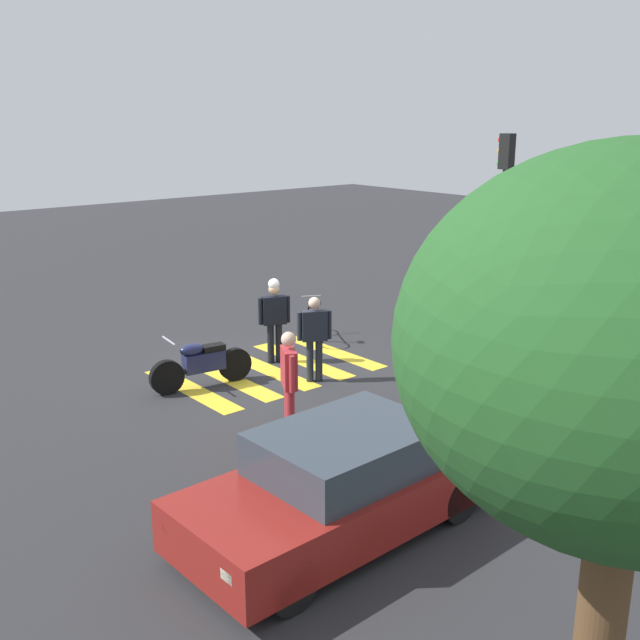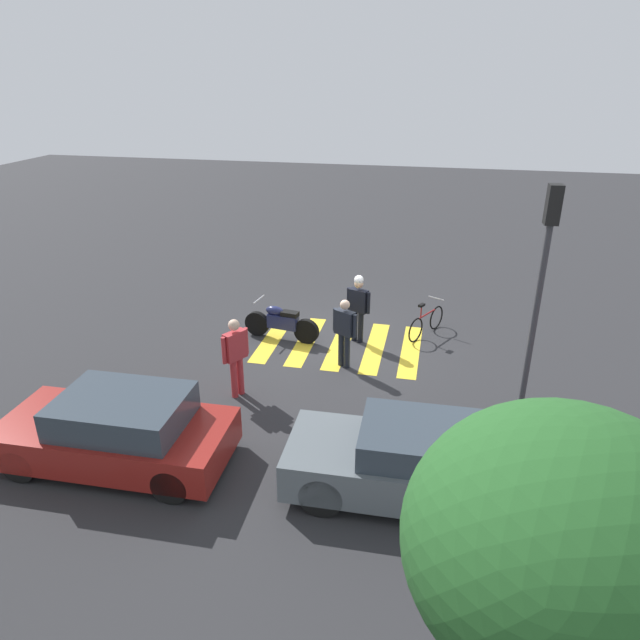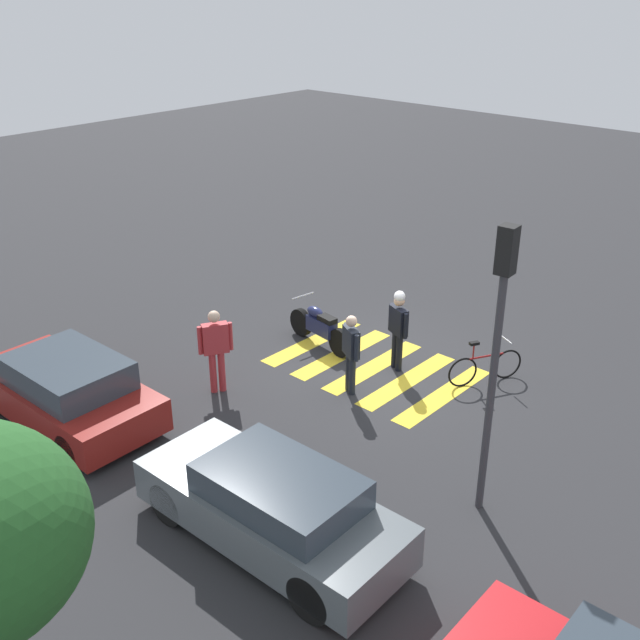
% 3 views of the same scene
% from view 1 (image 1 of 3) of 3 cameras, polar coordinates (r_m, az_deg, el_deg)
% --- Properties ---
extents(ground_plane, '(60.00, 60.00, 0.00)m').
position_cam_1_polar(ground_plane, '(15.38, -4.02, -3.79)').
color(ground_plane, '#2B2B2D').
extents(police_motorcycle, '(2.06, 0.62, 1.05)m').
position_cam_1_polar(police_motorcycle, '(14.41, -9.03, -3.34)').
color(police_motorcycle, black).
rests_on(police_motorcycle, ground_plane).
extents(leaning_bicycle, '(0.84, 1.54, 0.99)m').
position_cam_1_polar(leaning_bicycle, '(17.27, -0.39, -0.30)').
color(leaning_bicycle, black).
rests_on(leaning_bicycle, ground_plane).
extents(officer_on_foot, '(0.61, 0.41, 1.70)m').
position_cam_1_polar(officer_on_foot, '(14.39, -0.43, -1.06)').
color(officer_on_foot, '#1E232D').
rests_on(officer_on_foot, ground_plane).
extents(officer_by_motorcycle, '(0.63, 0.37, 1.81)m').
position_cam_1_polar(officer_by_motorcycle, '(15.51, -3.51, 0.45)').
color(officer_by_motorcycle, black).
rests_on(officer_by_motorcycle, ground_plane).
extents(pedestrian_bystander, '(0.42, 0.63, 1.79)m').
position_cam_1_polar(pedestrian_bystander, '(11.85, -2.38, -4.41)').
color(pedestrian_bystander, '#B22D33').
rests_on(pedestrian_bystander, ground_plane).
extents(crosswalk_stripes, '(4.05, 2.94, 0.01)m').
position_cam_1_polar(crosswalk_stripes, '(15.38, -4.02, -3.78)').
color(crosswalk_stripes, yellow).
rests_on(crosswalk_stripes, ground_plane).
extents(car_grey_coupe, '(4.35, 1.78, 1.33)m').
position_cam_1_polar(car_grey_coupe, '(13.35, 18.06, -4.62)').
color(car_grey_coupe, black).
rests_on(car_grey_coupe, ground_plane).
extents(car_maroon_wagon, '(4.09, 1.91, 1.35)m').
position_cam_1_polar(car_maroon_wagon, '(9.42, 1.43, -12.52)').
color(car_maroon_wagon, black).
rests_on(car_maroon_wagon, ground_plane).
extents(traffic_light_pole, '(0.26, 0.34, 4.70)m').
position_cam_1_polar(traffic_light_pole, '(15.82, 13.77, 7.97)').
color(traffic_light_pole, '#38383D').
rests_on(traffic_light_pole, ground_plane).
extents(street_tree_far, '(2.71, 2.71, 4.96)m').
position_cam_1_polar(street_tree_far, '(4.55, 22.79, -2.26)').
color(street_tree_far, brown).
rests_on(street_tree_far, ground_plane).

